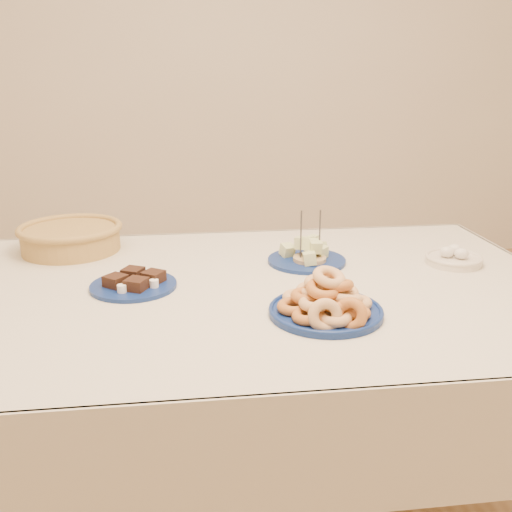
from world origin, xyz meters
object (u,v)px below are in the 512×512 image
at_px(brownie_plate, 134,283).
at_px(candle_holder, 310,259).
at_px(egg_bowl, 454,258).
at_px(melon_plate, 308,255).
at_px(dining_table, 254,321).
at_px(donut_platter, 327,303).
at_px(wicker_basket, 71,237).

xyz_separation_m(brownie_plate, candle_holder, (0.51, 0.13, 0.00)).
bearing_deg(egg_bowl, melon_plate, 170.64).
bearing_deg(dining_table, donut_platter, -56.73).
distance_m(dining_table, donut_platter, 0.30).
bearing_deg(candle_holder, donut_platter, -96.44).
relative_size(dining_table, egg_bowl, 8.14).
height_order(candle_holder, egg_bowl, candle_holder).
bearing_deg(brownie_plate, melon_plate, 16.82).
bearing_deg(donut_platter, candle_holder, 83.56).
bearing_deg(dining_table, candle_holder, 39.84).
distance_m(wicker_basket, candle_holder, 0.77).
bearing_deg(egg_bowl, candle_holder, 173.18).
relative_size(brownie_plate, candle_holder, 1.81).
relative_size(dining_table, wicker_basket, 4.21).
bearing_deg(melon_plate, brownie_plate, -163.18).
xyz_separation_m(dining_table, donut_platter, (0.15, -0.22, 0.14)).
xyz_separation_m(melon_plate, egg_bowl, (0.43, -0.07, -0.00)).
xyz_separation_m(donut_platter, brownie_plate, (-0.47, 0.25, -0.02)).
bearing_deg(donut_platter, brownie_plate, 152.17).
bearing_deg(wicker_basket, melon_plate, -16.17).
distance_m(dining_table, wicker_basket, 0.69).
relative_size(candle_holder, egg_bowl, 0.79).
distance_m(brownie_plate, candle_holder, 0.53).
relative_size(wicker_basket, candle_holder, 2.44).
distance_m(brownie_plate, wicker_basket, 0.43).
height_order(dining_table, melon_plate, melon_plate).
bearing_deg(wicker_basket, egg_bowl, -13.68).
xyz_separation_m(melon_plate, candle_holder, (0.00, -0.02, -0.01)).
bearing_deg(brownie_plate, candle_holder, 14.70).
bearing_deg(candle_holder, dining_table, -140.16).
xyz_separation_m(donut_platter, egg_bowl, (0.47, 0.33, -0.01)).
bearing_deg(candle_holder, melon_plate, 95.59).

